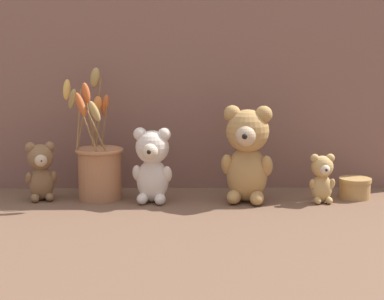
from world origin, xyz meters
name	(u,v)px	position (x,y,z in m)	size (l,w,h in m)	color
ground_plane	(192,202)	(0.00, 0.00, 0.00)	(4.00, 4.00, 0.00)	brown
backdrop_wall	(191,69)	(0.00, 0.17, 0.33)	(1.31, 0.02, 0.66)	#845B4C
teddy_bear_large	(247,152)	(0.14, 0.00, 0.13)	(0.14, 0.12, 0.24)	tan
teddy_bear_medium	(152,164)	(-0.10, -0.01, 0.10)	(0.10, 0.10, 0.19)	beige
teddy_bear_small	(41,170)	(-0.38, 0.02, 0.08)	(0.08, 0.08, 0.15)	olive
teddy_bear_tiny	(322,177)	(0.32, -0.01, 0.06)	(0.07, 0.06, 0.12)	tan
flower_vase	(99,165)	(-0.24, 0.03, 0.09)	(0.15, 0.15, 0.34)	#AD7047
decorative_tin_tall	(355,188)	(0.42, 0.03, 0.03)	(0.08, 0.08, 0.05)	tan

